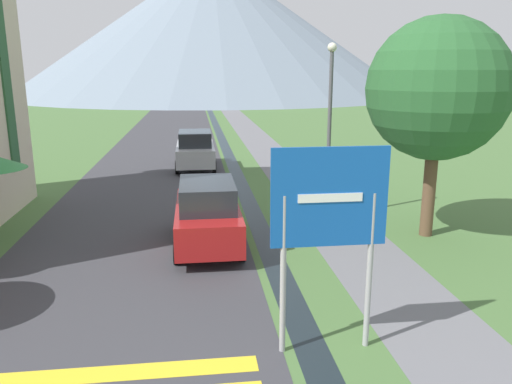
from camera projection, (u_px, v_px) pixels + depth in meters
ground_plane at (210, 172)px, 23.35m from camera, size 160.00×160.00×0.00m
road at (167, 143)px, 32.68m from camera, size 6.40×60.00×0.01m
footpath at (259, 141)px, 33.41m from camera, size 2.20×60.00×0.01m
drainage_channel at (223, 142)px, 33.13m from camera, size 0.60×60.00×0.00m
mountain_distant at (213, 27)px, 90.15m from camera, size 71.60×71.60×24.29m
road_sign at (329, 218)px, 8.05m from camera, size 1.92×0.11×3.51m
parked_car_near at (208, 214)px, 13.40m from camera, size 1.78×4.03×1.82m
parked_car_far at (195, 150)px, 24.08m from camera, size 1.87×4.10×1.82m
streetlamp at (330, 118)px, 15.40m from camera, size 0.28×0.28×5.46m
tree_by_path at (438, 90)px, 13.52m from camera, size 3.88×3.88×6.11m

